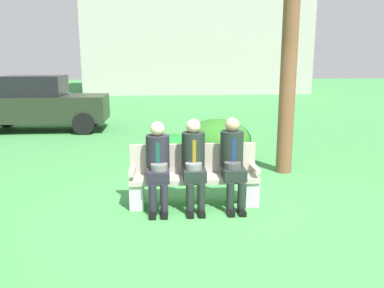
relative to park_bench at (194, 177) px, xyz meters
name	(u,v)px	position (x,y,z in m)	size (l,w,h in m)	color
ground_plane	(219,209)	(0.35, -0.24, -0.42)	(80.00, 80.00, 0.00)	#418E47
park_bench	(194,177)	(0.00, 0.00, 0.00)	(1.89, 0.44, 0.90)	#B7AD9E
seated_man_left	(158,161)	(-0.53, -0.13, 0.29)	(0.34, 0.72, 1.27)	#23232D
seated_man_middle	(194,159)	(-0.01, -0.13, 0.30)	(0.34, 0.72, 1.30)	#1E2823
seated_man_right	(233,158)	(0.56, -0.13, 0.31)	(0.34, 0.72, 1.31)	#1E2823
shrub_near_bench	(172,148)	(-0.25, 2.51, -0.12)	(0.96, 0.88, 0.60)	#1F792B
shrub_mid_lawn	(217,140)	(0.72, 2.50, 0.03)	(1.45, 1.33, 0.91)	#2C6F22
parked_car_near	(40,104)	(-4.12, 6.59, 0.42)	(3.91, 1.72, 1.68)	#232D1E
building_backdrop	(194,15)	(2.02, 22.63, 4.83)	(15.13, 8.26, 10.46)	#ADA7A0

